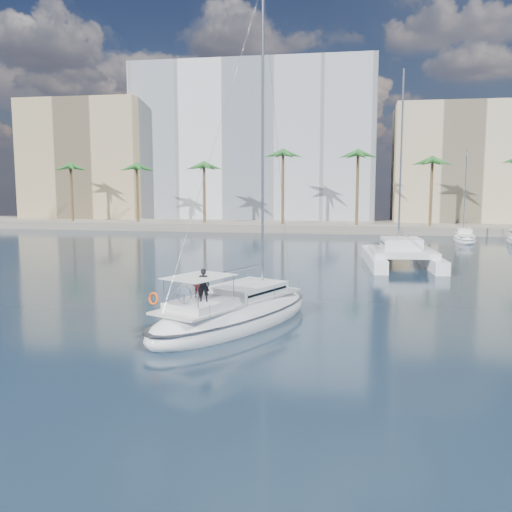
# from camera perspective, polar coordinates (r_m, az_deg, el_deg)

# --- Properties ---
(ground) EXTENTS (160.00, 160.00, 0.00)m
(ground) POSITION_cam_1_polar(r_m,az_deg,el_deg) (31.20, -2.75, -6.68)
(ground) COLOR black
(ground) RESTS_ON ground
(quay) EXTENTS (120.00, 14.00, 1.20)m
(quay) POSITION_cam_1_polar(r_m,az_deg,el_deg) (90.98, 6.10, 2.98)
(quay) COLOR gray
(quay) RESTS_ON ground
(building_modern) EXTENTS (42.00, 16.00, 28.00)m
(building_modern) POSITION_cam_1_polar(r_m,az_deg,el_deg) (104.39, 0.03, 10.95)
(building_modern) COLOR white
(building_modern) RESTS_ON ground
(building_tan_left) EXTENTS (22.00, 14.00, 22.00)m
(building_tan_left) POSITION_cam_1_polar(r_m,az_deg,el_deg) (110.01, -16.12, 8.92)
(building_tan_left) COLOR tan
(building_tan_left) RESTS_ON ground
(building_beige) EXTENTS (20.00, 14.00, 20.00)m
(building_beige) POSITION_cam_1_polar(r_m,az_deg,el_deg) (100.60, 19.32, 8.39)
(building_beige) COLOR #C5B68E
(building_beige) RESTS_ON ground
(palm_left) EXTENTS (3.60, 3.60, 12.30)m
(palm_left) POSITION_cam_1_polar(r_m,az_deg,el_deg) (95.71, -15.01, 8.79)
(palm_left) COLOR brown
(palm_left) RESTS_ON ground
(palm_centre) EXTENTS (3.60, 3.60, 12.30)m
(palm_centre) POSITION_cam_1_polar(r_m,az_deg,el_deg) (86.77, 5.98, 9.17)
(palm_centre) COLOR brown
(palm_centre) RESTS_ON ground
(main_sloop) EXTENTS (9.04, 13.35, 19.02)m
(main_sloop) POSITION_cam_1_polar(r_m,az_deg,el_deg) (30.61, -2.21, -5.88)
(main_sloop) COLOR white
(main_sloop) RESTS_ON ground
(catamaran) EXTENTS (7.14, 12.73, 17.84)m
(catamaran) POSITION_cam_1_polar(r_m,az_deg,el_deg) (53.79, 14.32, 0.32)
(catamaran) COLOR white
(catamaran) RESTS_ON ground
(seagull) EXTENTS (1.15, 0.50, 0.21)m
(seagull) POSITION_cam_1_polar(r_m,az_deg,el_deg) (36.51, 2.15, -3.53)
(seagull) COLOR silver
(seagull) RESTS_ON ground
(moored_yacht_a) EXTENTS (3.37, 9.52, 11.90)m
(moored_yacht_a) POSITION_cam_1_polar(r_m,az_deg,el_deg) (77.92, 20.09, 1.38)
(moored_yacht_a) COLOR white
(moored_yacht_a) RESTS_ON ground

